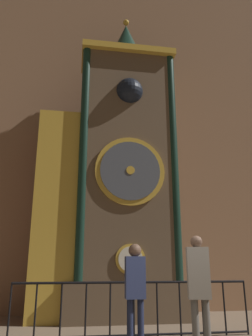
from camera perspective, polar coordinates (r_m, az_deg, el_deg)
cathedral_back_wall at (r=11.80m, az=0.14°, el=9.90°), size 24.00×0.32×13.25m
clock_tower at (r=9.54m, az=-2.08°, el=-1.61°), size 4.19×1.84×9.40m
railing_fence at (r=7.12m, az=1.39°, el=-22.94°), size 4.84×0.05×1.07m
visitor_near at (r=5.97m, az=1.60°, el=-19.64°), size 0.35×0.23×1.75m
visitor_far at (r=5.55m, az=12.57°, el=-19.06°), size 0.38×0.29×1.85m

